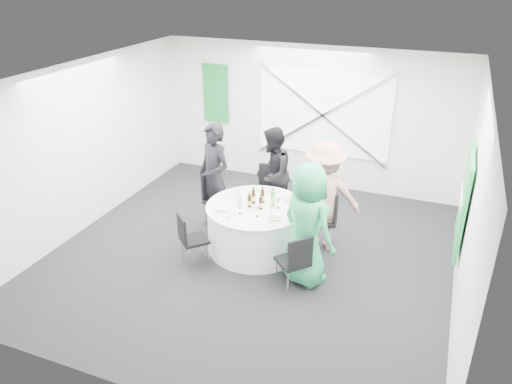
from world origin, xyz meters
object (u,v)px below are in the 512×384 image
at_px(person_woman_green, 307,224).
at_px(chair_back_right, 325,214).
at_px(chair_back_left, 216,195).
at_px(person_man_back_left, 214,177).
at_px(clear_water_bottle, 239,199).
at_px(person_man_back, 272,174).
at_px(person_woman_pink, 324,197).
at_px(chair_back, 269,188).
at_px(chair_front_left, 189,236).
at_px(green_water_bottle, 273,199).
at_px(banquet_table, 256,227).
at_px(chair_front_right, 296,259).

bearing_deg(person_woman_green, chair_back_right, -62.37).
distance_m(chair_back_left, person_man_back_left, 0.36).
relative_size(person_woman_green, clear_water_bottle, 6.20).
bearing_deg(person_man_back, chair_back_left, -57.73).
height_order(person_man_back_left, person_woman_pink, person_man_back_left).
relative_size(chair_back, chair_front_left, 1.18).
bearing_deg(person_man_back_left, person_man_back, 65.81).
bearing_deg(chair_back, green_water_bottle, -76.03).
relative_size(banquet_table, chair_front_right, 1.78).
bearing_deg(banquet_table, person_woman_green, -28.86).
xyz_separation_m(chair_back_left, person_woman_pink, (1.88, -0.04, 0.33)).
bearing_deg(clear_water_bottle, person_man_back, 84.51).
bearing_deg(chair_back_left, chair_back, -25.09).
bearing_deg(chair_back, chair_front_right, -69.17).
relative_size(chair_back_right, chair_front_left, 1.19).
bearing_deg(banquet_table, green_water_bottle, 23.65).
height_order(person_man_back_left, person_man_back, person_man_back_left).
distance_m(chair_back, chair_back_left, 0.95).
distance_m(chair_back_left, chair_front_left, 1.28).
xyz_separation_m(chair_front_right, chair_front_left, (-1.67, 0.04, -0.03)).
bearing_deg(person_man_back_left, chair_front_left, -56.86).
relative_size(chair_back, person_woman_pink, 0.55).
bearing_deg(chair_back_left, person_woman_green, -90.94).
relative_size(banquet_table, person_woman_green, 0.86).
relative_size(chair_back, chair_back_right, 0.99).
bearing_deg(green_water_bottle, clear_water_bottle, -159.18).
distance_m(person_man_back, person_woman_pink, 1.29).
height_order(chair_back_left, chair_front_right, chair_back_left).
bearing_deg(person_woman_green, person_woman_pink, -60.24).
distance_m(chair_front_left, person_man_back, 2.04).
relative_size(chair_front_right, person_man_back_left, 0.48).
xyz_separation_m(person_man_back, person_woman_pink, (1.10, -0.68, 0.07)).
distance_m(chair_front_right, person_woman_pink, 1.33).
bearing_deg(person_woman_green, chair_back, -25.50).
distance_m(chair_front_left, green_water_bottle, 1.40).
relative_size(chair_back_left, chair_front_left, 1.15).
height_order(chair_front_right, person_man_back_left, person_man_back_left).
distance_m(chair_back_left, clear_water_bottle, 0.92).
distance_m(chair_back_left, person_man_back, 1.05).
bearing_deg(chair_back_left, clear_water_bottle, -102.54).
xyz_separation_m(person_woman_pink, person_woman_green, (0.02, -0.97, 0.01)).
relative_size(person_man_back_left, clear_water_bottle, 6.31).
bearing_deg(person_man_back_left, person_woman_green, -1.96).
xyz_separation_m(person_man_back_left, clear_water_bottle, (0.67, -0.52, -0.05)).
bearing_deg(chair_front_left, banquet_table, -90.00).
bearing_deg(person_man_back_left, chair_back, 64.47).
bearing_deg(chair_back, person_man_back, 52.22).
relative_size(chair_front_left, person_woman_green, 0.46).
distance_m(green_water_bottle, clear_water_bottle, 0.52).
distance_m(banquet_table, chair_back, 1.09).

